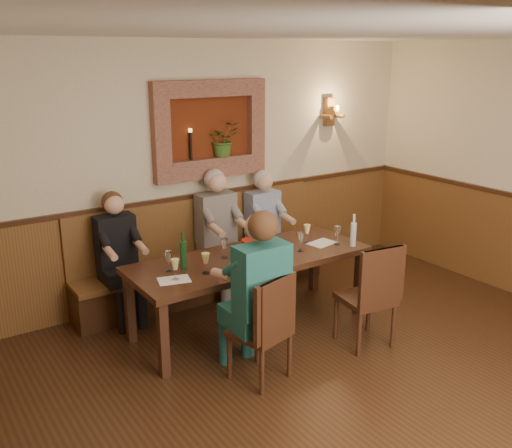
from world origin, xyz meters
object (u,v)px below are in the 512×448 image
(wine_bottle_green_b, at_px, (183,254))
(person_bench_left, at_px, (121,270))
(bench, at_px, (205,268))
(water_bottle, at_px, (353,234))
(spittoon_bucket, at_px, (252,251))
(dining_table, at_px, (250,263))
(chair_near_right, at_px, (366,315))
(chair_near_left, at_px, (261,349))
(person_bench_mid, at_px, (221,245))
(person_chair_front, at_px, (255,308))
(wine_bottle_green_a, at_px, (257,239))
(person_bench_right, at_px, (267,239))

(wine_bottle_green_b, bearing_deg, person_bench_left, 112.35)
(bench, relative_size, person_bench_left, 2.22)
(wine_bottle_green_b, bearing_deg, water_bottle, -12.40)
(spittoon_bucket, bearing_deg, bench, 86.05)
(dining_table, bearing_deg, chair_near_right, -52.03)
(chair_near_left, distance_m, wine_bottle_green_b, 1.13)
(chair_near_right, bearing_deg, wine_bottle_green_b, 153.90)
(chair_near_left, height_order, spittoon_bucket, spittoon_bucket)
(bench, relative_size, person_bench_mid, 2.08)
(chair_near_left, relative_size, water_bottle, 2.82)
(bench, distance_m, person_chair_front, 1.80)
(person_chair_front, distance_m, wine_bottle_green_b, 0.91)
(person_bench_mid, height_order, wine_bottle_green_a, person_bench_mid)
(chair_near_left, bearing_deg, water_bottle, 4.40)
(bench, xyz_separation_m, person_bench_left, (-1.02, -0.10, 0.23))
(dining_table, height_order, bench, bench)
(person_bench_right, distance_m, spittoon_bucket, 1.33)
(bench, distance_m, water_bottle, 1.74)
(person_bench_right, relative_size, wine_bottle_green_b, 3.84)
(spittoon_bucket, bearing_deg, person_bench_right, 48.87)
(bench, distance_m, person_bench_mid, 0.33)
(bench, xyz_separation_m, water_bottle, (1.04, -1.27, 0.56))
(person_bench_right, relative_size, person_chair_front, 0.92)
(water_bottle, bearing_deg, chair_near_right, -120.48)
(person_bench_left, relative_size, wine_bottle_green_b, 3.81)
(chair_near_right, height_order, person_chair_front, person_chair_front)
(dining_table, bearing_deg, bench, 90.00)
(spittoon_bucket, distance_m, wine_bottle_green_a, 0.16)
(dining_table, distance_m, wine_bottle_green_b, 0.73)
(person_bench_mid, distance_m, person_bench_right, 0.63)
(dining_table, bearing_deg, wine_bottle_green_a, -58.46)
(dining_table, distance_m, spittoon_bucket, 0.24)
(spittoon_bucket, relative_size, wine_bottle_green_a, 0.50)
(person_bench_left, bearing_deg, wine_bottle_green_a, -40.51)
(bench, relative_size, wine_bottle_green_a, 6.74)
(person_chair_front, height_order, water_bottle, person_chair_front)
(chair_near_right, relative_size, person_bench_right, 0.74)
(person_bench_mid, bearing_deg, wine_bottle_green_b, -137.25)
(bench, height_order, chair_near_right, bench)
(chair_near_right, height_order, person_bench_right, person_bench_right)
(dining_table, bearing_deg, person_bench_mid, 79.78)
(dining_table, bearing_deg, person_bench_right, 47.15)
(chair_near_right, xyz_separation_m, wine_bottle_green_b, (-1.40, 0.96, 0.60))
(person_bench_left, relative_size, person_chair_front, 0.91)
(person_bench_left, relative_size, person_bench_right, 0.99)
(chair_near_right, relative_size, person_bench_mid, 0.70)
(spittoon_bucket, bearing_deg, chair_near_right, -44.48)
(chair_near_right, distance_m, person_bench_left, 2.46)
(spittoon_bucket, bearing_deg, person_bench_left, 133.90)
(wine_bottle_green_b, distance_m, water_bottle, 1.78)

